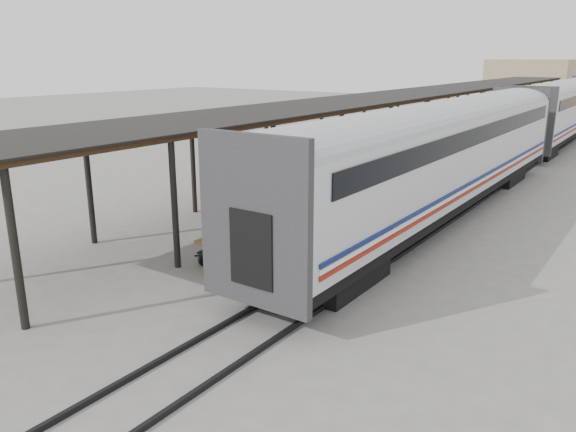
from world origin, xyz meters
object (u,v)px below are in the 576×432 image
(baggage_cart, at_px, (235,241))
(luggage_tug, at_px, (426,152))
(porter, at_px, (227,213))
(pedestrian, at_px, (403,154))

(baggage_cart, bearing_deg, luggage_tug, 96.16)
(porter, distance_m, pedestrian, 17.63)
(baggage_cart, relative_size, luggage_tug, 1.54)
(luggage_tug, height_order, porter, porter)
(porter, bearing_deg, baggage_cart, 23.90)
(baggage_cart, bearing_deg, porter, -67.90)
(baggage_cart, xyz_separation_m, luggage_tug, (-1.84, 20.56, -0.09))
(luggage_tug, bearing_deg, porter, -103.19)
(baggage_cart, height_order, pedestrian, pedestrian)
(pedestrian, bearing_deg, luggage_tug, -101.06)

